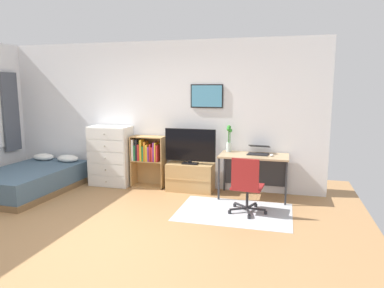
{
  "coord_description": "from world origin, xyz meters",
  "views": [
    {
      "loc": [
        2.34,
        -3.85,
        1.87
      ],
      "look_at": [
        0.91,
        1.5,
        0.98
      ],
      "focal_mm": 33.14,
      "sensor_mm": 36.0,
      "label": 1
    }
  ],
  "objects_px": {
    "computer_mouse": "(272,155)",
    "laptop": "(259,150)",
    "desk": "(254,162)",
    "bookshelf": "(147,156)",
    "bed": "(30,180)",
    "bamboo_vase": "(229,139)",
    "television": "(190,146)",
    "tv_stand": "(190,177)",
    "dresser": "(111,156)",
    "office_chair": "(246,184)"
  },
  "relations": [
    {
      "from": "computer_mouse",
      "to": "laptop",
      "type": "bearing_deg",
      "value": 148.39
    },
    {
      "from": "desk",
      "to": "bookshelf",
      "type": "bearing_deg",
      "value": 178.02
    },
    {
      "from": "bed",
      "to": "bookshelf",
      "type": "xyz_separation_m",
      "value": [
        1.92,
        0.84,
        0.37
      ]
    },
    {
      "from": "bamboo_vase",
      "to": "computer_mouse",
      "type": "bearing_deg",
      "value": -17.29
    },
    {
      "from": "computer_mouse",
      "to": "television",
      "type": "bearing_deg",
      "value": 175.78
    },
    {
      "from": "computer_mouse",
      "to": "tv_stand",
      "type": "bearing_deg",
      "value": 174.88
    },
    {
      "from": "tv_stand",
      "to": "bookshelf",
      "type": "bearing_deg",
      "value": 177.13
    },
    {
      "from": "tv_stand",
      "to": "computer_mouse",
      "type": "distance_m",
      "value": 1.52
    },
    {
      "from": "bookshelf",
      "to": "television",
      "type": "height_order",
      "value": "television"
    },
    {
      "from": "computer_mouse",
      "to": "bamboo_vase",
      "type": "distance_m",
      "value": 0.81
    },
    {
      "from": "desk",
      "to": "tv_stand",
      "type": "bearing_deg",
      "value": 178.69
    },
    {
      "from": "tv_stand",
      "to": "desk",
      "type": "distance_m",
      "value": 1.19
    },
    {
      "from": "television",
      "to": "dresser",
      "type": "bearing_deg",
      "value": 179.73
    },
    {
      "from": "desk",
      "to": "computer_mouse",
      "type": "relative_size",
      "value": 11.0
    },
    {
      "from": "bamboo_vase",
      "to": "desk",
      "type": "bearing_deg",
      "value": -16.07
    },
    {
      "from": "dresser",
      "to": "bamboo_vase",
      "type": "height_order",
      "value": "bamboo_vase"
    },
    {
      "from": "desk",
      "to": "office_chair",
      "type": "relative_size",
      "value": 1.33
    },
    {
      "from": "tv_stand",
      "to": "television",
      "type": "xyz_separation_m",
      "value": [
        0.0,
        -0.02,
        0.57
      ]
    },
    {
      "from": "laptop",
      "to": "desk",
      "type": "bearing_deg",
      "value": -148.55
    },
    {
      "from": "dresser",
      "to": "television",
      "type": "xyz_separation_m",
      "value": [
        1.57,
        -0.01,
        0.25
      ]
    },
    {
      "from": "dresser",
      "to": "computer_mouse",
      "type": "height_order",
      "value": "dresser"
    },
    {
      "from": "bed",
      "to": "office_chair",
      "type": "xyz_separation_m",
      "value": [
        3.88,
        -0.15,
        0.24
      ]
    },
    {
      "from": "television",
      "to": "bamboo_vase",
      "type": "height_order",
      "value": "bamboo_vase"
    },
    {
      "from": "tv_stand",
      "to": "office_chair",
      "type": "relative_size",
      "value": 0.97
    },
    {
      "from": "laptop",
      "to": "bookshelf",
      "type": "bearing_deg",
      "value": -176.84
    },
    {
      "from": "dresser",
      "to": "bamboo_vase",
      "type": "distance_m",
      "value": 2.29
    },
    {
      "from": "television",
      "to": "laptop",
      "type": "height_order",
      "value": "television"
    },
    {
      "from": "bed",
      "to": "bamboo_vase",
      "type": "bearing_deg",
      "value": 16.22
    },
    {
      "from": "bed",
      "to": "office_chair",
      "type": "relative_size",
      "value": 2.36
    },
    {
      "from": "tv_stand",
      "to": "dresser",
      "type": "bearing_deg",
      "value": -179.45
    },
    {
      "from": "dresser",
      "to": "bed",
      "type": "bearing_deg",
      "value": -146.98
    },
    {
      "from": "bed",
      "to": "desk",
      "type": "relative_size",
      "value": 1.78
    },
    {
      "from": "television",
      "to": "bed",
      "type": "bearing_deg",
      "value": -164.43
    },
    {
      "from": "computer_mouse",
      "to": "bamboo_vase",
      "type": "bearing_deg",
      "value": 162.71
    },
    {
      "from": "bookshelf",
      "to": "bamboo_vase",
      "type": "height_order",
      "value": "bamboo_vase"
    },
    {
      "from": "tv_stand",
      "to": "computer_mouse",
      "type": "xyz_separation_m",
      "value": [
        1.43,
        -0.13,
        0.51
      ]
    },
    {
      "from": "bookshelf",
      "to": "desk",
      "type": "height_order",
      "value": "bookshelf"
    },
    {
      "from": "computer_mouse",
      "to": "bookshelf",
      "type": "bearing_deg",
      "value": 175.72
    },
    {
      "from": "office_chair",
      "to": "desk",
      "type": "bearing_deg",
      "value": 93.71
    },
    {
      "from": "desk",
      "to": "bamboo_vase",
      "type": "relative_size",
      "value": 2.45
    },
    {
      "from": "television",
      "to": "office_chair",
      "type": "height_order",
      "value": "television"
    },
    {
      "from": "bookshelf",
      "to": "bamboo_vase",
      "type": "distance_m",
      "value": 1.58
    },
    {
      "from": "bed",
      "to": "television",
      "type": "relative_size",
      "value": 2.2
    },
    {
      "from": "tv_stand",
      "to": "bamboo_vase",
      "type": "bearing_deg",
      "value": 8.88
    },
    {
      "from": "tv_stand",
      "to": "laptop",
      "type": "distance_m",
      "value": 1.32
    },
    {
      "from": "bed",
      "to": "television",
      "type": "height_order",
      "value": "television"
    },
    {
      "from": "bed",
      "to": "desk",
      "type": "distance_m",
      "value": 4.0
    },
    {
      "from": "bookshelf",
      "to": "tv_stand",
      "type": "height_order",
      "value": "bookshelf"
    },
    {
      "from": "dresser",
      "to": "office_chair",
      "type": "height_order",
      "value": "dresser"
    },
    {
      "from": "office_chair",
      "to": "bamboo_vase",
      "type": "height_order",
      "value": "bamboo_vase"
    }
  ]
}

